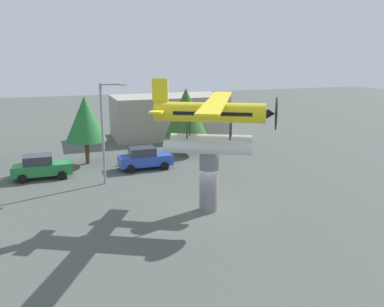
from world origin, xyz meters
TOP-DOWN VIEW (x-y plane):
  - ground_plane at (0.00, 0.00)m, footprint 140.00×140.00m
  - display_pedestal at (0.00, 0.00)m, footprint 1.10×1.10m
  - floatplane_monument at (0.12, -0.06)m, footprint 7.11×9.75m
  - car_near_green at (-9.34, 9.96)m, footprint 4.20×2.02m
  - car_mid_blue at (-1.58, 9.98)m, footprint 4.20×2.02m
  - streetlight_primary at (-4.87, 7.11)m, footprint 1.84×0.28m
  - storefront_building at (3.87, 22.00)m, footprint 12.00×6.26m
  - tree_east at (-5.72, 13.06)m, footprint 3.31×3.31m
  - tree_center_back at (3.15, 13.77)m, footprint 3.88×3.88m

SIDE VIEW (x-z plane):
  - ground_plane at x=0.00m, z-range 0.00..0.00m
  - car_near_green at x=-9.34m, z-range 0.00..1.76m
  - car_mid_blue at x=-1.58m, z-range 0.00..1.76m
  - display_pedestal at x=0.00m, z-range 0.00..3.66m
  - storefront_building at x=3.87m, z-range 0.00..4.47m
  - tree_east at x=-5.72m, z-range 0.96..6.58m
  - tree_center_back at x=3.15m, z-range 0.81..6.77m
  - streetlight_primary at x=-4.87m, z-range 0.62..7.67m
  - floatplane_monument at x=0.12m, z-range 3.33..7.33m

